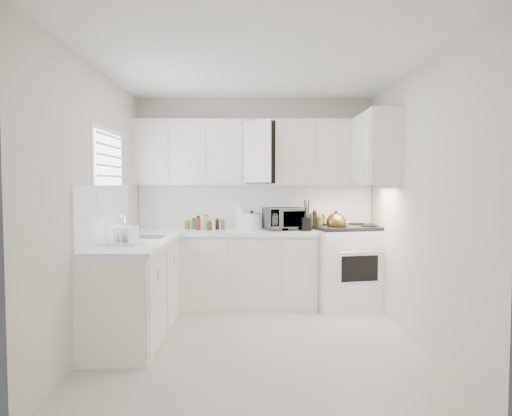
{
  "coord_description": "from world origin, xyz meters",
  "views": [
    {
      "loc": [
        -0.05,
        -4.26,
        1.51
      ],
      "look_at": [
        0.0,
        0.7,
        1.25
      ],
      "focal_mm": 31.95,
      "sensor_mm": 36.0,
      "label": 1
    }
  ],
  "objects_px": {
    "stove": "(348,255)",
    "microwave": "(285,216)",
    "rice_cooker": "(252,220)",
    "tea_kettle": "(336,221)",
    "utensil_crock": "(307,215)",
    "dish_rack": "(122,234)"
  },
  "relations": [
    {
      "from": "stove",
      "to": "microwave",
      "type": "height_order",
      "value": "stove"
    },
    {
      "from": "stove",
      "to": "rice_cooker",
      "type": "bearing_deg",
      "value": 164.95
    },
    {
      "from": "rice_cooker",
      "to": "tea_kettle",
      "type": "bearing_deg",
      "value": -7.39
    },
    {
      "from": "microwave",
      "to": "utensil_crock",
      "type": "height_order",
      "value": "utensil_crock"
    },
    {
      "from": "utensil_crock",
      "to": "dish_rack",
      "type": "height_order",
      "value": "utensil_crock"
    },
    {
      "from": "stove",
      "to": "dish_rack",
      "type": "height_order",
      "value": "stove"
    },
    {
      "from": "stove",
      "to": "dish_rack",
      "type": "relative_size",
      "value": 3.61
    },
    {
      "from": "tea_kettle",
      "to": "microwave",
      "type": "distance_m",
      "value": 0.62
    },
    {
      "from": "utensil_crock",
      "to": "tea_kettle",
      "type": "bearing_deg",
      "value": -4.52
    },
    {
      "from": "microwave",
      "to": "tea_kettle",
      "type": "bearing_deg",
      "value": -37.03
    },
    {
      "from": "tea_kettle",
      "to": "dish_rack",
      "type": "xyz_separation_m",
      "value": [
        -2.21,
        -1.16,
        -0.03
      ]
    },
    {
      "from": "stove",
      "to": "utensil_crock",
      "type": "height_order",
      "value": "utensil_crock"
    },
    {
      "from": "microwave",
      "to": "stove",
      "type": "bearing_deg",
      "value": -21.45
    },
    {
      "from": "stove",
      "to": "utensil_crock",
      "type": "relative_size",
      "value": 3.31
    },
    {
      "from": "stove",
      "to": "rice_cooker",
      "type": "distance_m",
      "value": 1.26
    },
    {
      "from": "microwave",
      "to": "dish_rack",
      "type": "height_order",
      "value": "microwave"
    },
    {
      "from": "rice_cooker",
      "to": "dish_rack",
      "type": "xyz_separation_m",
      "value": [
        -1.21,
        -1.39,
        -0.02
      ]
    },
    {
      "from": "microwave",
      "to": "dish_rack",
      "type": "bearing_deg",
      "value": -159.24
    },
    {
      "from": "tea_kettle",
      "to": "microwave",
      "type": "relative_size",
      "value": 0.59
    },
    {
      "from": "stove",
      "to": "tea_kettle",
      "type": "relative_size",
      "value": 4.46
    },
    {
      "from": "microwave",
      "to": "dish_rack",
      "type": "xyz_separation_m",
      "value": [
        -1.62,
        -1.35,
        -0.07
      ]
    },
    {
      "from": "utensil_crock",
      "to": "dish_rack",
      "type": "bearing_deg",
      "value": -147.58
    }
  ]
}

